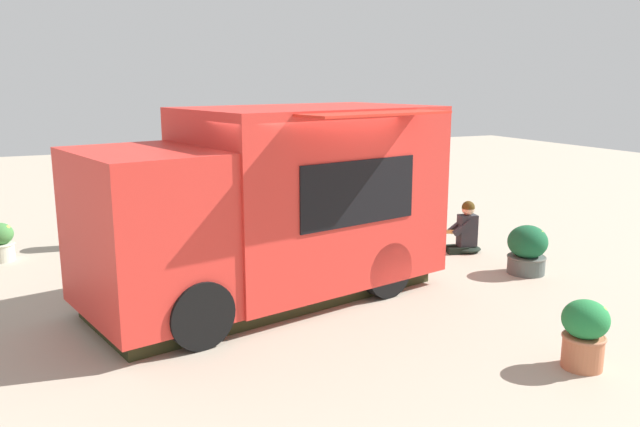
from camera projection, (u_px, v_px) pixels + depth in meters
name	position (u px, v px, depth m)	size (l,w,h in m)	color
ground_plane	(290.00, 294.00, 9.02)	(40.00, 40.00, 0.00)	#AD9F8B
food_truck	(273.00, 208.00, 8.66)	(3.29, 5.24, 2.62)	red
person_customer	(465.00, 231.00, 11.14)	(0.54, 0.78, 0.92)	black
planter_flowering_near	(0.00, 241.00, 10.61)	(0.44, 0.44, 0.65)	beige
planter_flowering_far	(584.00, 332.00, 6.63)	(0.48, 0.48, 0.74)	#BD6B48
planter_flowering_side	(527.00, 249.00, 9.90)	(0.61, 0.61, 0.77)	#4F5753
plaza_bench	(372.00, 207.00, 13.32)	(1.74, 0.49, 0.47)	brown
trash_bin	(90.00, 222.00, 11.49)	(0.46, 0.46, 0.91)	black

